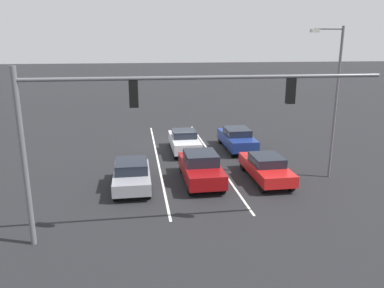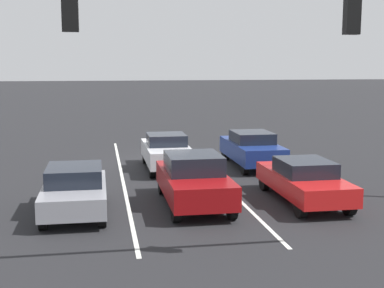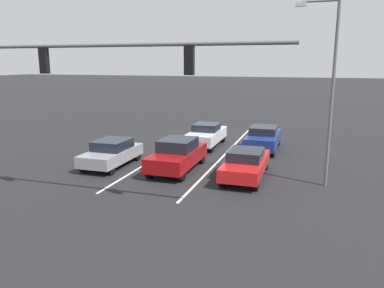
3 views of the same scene
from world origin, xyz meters
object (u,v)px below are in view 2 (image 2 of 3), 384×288
Objects in this scene: car_maroon_midlane_front at (194,180)px; car_gray_rightlane_front at (75,189)px; car_red_leftlane_front at (304,180)px; car_navy_leftlane_second at (252,148)px; car_silver_midlane_second at (167,151)px; traffic_signal_gantry at (86,41)px.

car_gray_rightlane_front is (3.68, 0.28, -0.11)m from car_maroon_midlane_front.
car_red_leftlane_front is 7.28m from car_gray_rightlane_front.
car_maroon_midlane_front is 1.00× the size of car_navy_leftlane_second.
car_red_leftlane_front is 1.07× the size of car_silver_midlane_second.
car_gray_rightlane_front is at bearing 0.83° from car_red_leftlane_front.
traffic_signal_gantry reaches higher than car_navy_leftlane_second.
car_navy_leftlane_second is (-3.64, -6.01, -0.04)m from car_maroon_midlane_front.
car_maroon_midlane_front is 1.04× the size of car_silver_midlane_second.
car_silver_midlane_second is 0.96× the size of car_navy_leftlane_second.
car_maroon_midlane_front is 1.13× the size of car_gray_rightlane_front.
car_maroon_midlane_front reaches higher than car_gray_rightlane_front.
car_red_leftlane_front is 1.02× the size of car_navy_leftlane_second.
car_maroon_midlane_front is 3.69m from car_gray_rightlane_front.
car_maroon_midlane_front is 0.98× the size of car_red_leftlane_front.
car_maroon_midlane_front is at bearing 91.19° from car_silver_midlane_second.
car_red_leftlane_front is (-3.60, 0.17, -0.11)m from car_maroon_midlane_front.
car_gray_rightlane_front is at bearing 4.34° from car_maroon_midlane_front.
car_maroon_midlane_front is 7.02m from car_navy_leftlane_second.
car_red_leftlane_front is 7.16m from car_silver_midlane_second.
car_silver_midlane_second is (3.72, -6.12, 0.05)m from car_red_leftlane_front.
car_navy_leftlane_second is at bearing -179.11° from car_silver_midlane_second.
car_red_leftlane_front is 0.35× the size of traffic_signal_gantry.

